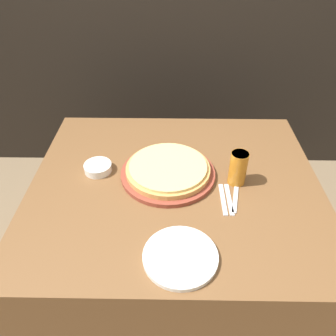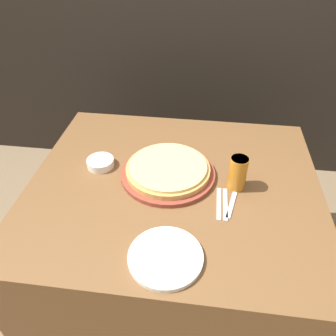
# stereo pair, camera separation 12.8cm
# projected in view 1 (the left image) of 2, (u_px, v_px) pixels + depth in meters

# --- Properties ---
(ground_plane) EXTENTS (12.00, 12.00, 0.00)m
(ground_plane) POSITION_uv_depth(u_px,v_px,m) (174.00, 275.00, 1.87)
(ground_plane) COLOR #756047
(dining_table) EXTENTS (1.26, 1.10, 0.70)m
(dining_table) POSITION_uv_depth(u_px,v_px,m) (174.00, 235.00, 1.65)
(dining_table) COLOR brown
(dining_table) RESTS_ON ground_plane
(pizza_on_board) EXTENTS (0.42, 0.42, 0.06)m
(pizza_on_board) POSITION_uv_depth(u_px,v_px,m) (168.00, 171.00, 1.45)
(pizza_on_board) COLOR brown
(pizza_on_board) RESTS_ON dining_table
(beer_glass) EXTENTS (0.08, 0.08, 0.15)m
(beer_glass) POSITION_uv_depth(u_px,v_px,m) (238.00, 167.00, 1.38)
(beer_glass) COLOR #B7701E
(beer_glass) RESTS_ON dining_table
(dinner_plate) EXTENTS (0.26, 0.26, 0.02)m
(dinner_plate) POSITION_uv_depth(u_px,v_px,m) (180.00, 257.00, 1.11)
(dinner_plate) COLOR silver
(dinner_plate) RESTS_ON dining_table
(side_bowl) EXTENTS (0.12, 0.12, 0.04)m
(side_bowl) POSITION_uv_depth(u_px,v_px,m) (98.00, 168.00, 1.48)
(side_bowl) COLOR silver
(side_bowl) RESTS_ON dining_table
(fork) EXTENTS (0.02, 0.18, 0.00)m
(fork) POSITION_uv_depth(u_px,v_px,m) (223.00, 199.00, 1.34)
(fork) COLOR silver
(fork) RESTS_ON dining_table
(dinner_knife) EXTENTS (0.02, 0.18, 0.00)m
(dinner_knife) POSITION_uv_depth(u_px,v_px,m) (229.00, 199.00, 1.34)
(dinner_knife) COLOR silver
(dinner_knife) RESTS_ON dining_table
(spoon) EXTENTS (0.05, 0.15, 0.00)m
(spoon) POSITION_uv_depth(u_px,v_px,m) (235.00, 199.00, 1.34)
(spoon) COLOR silver
(spoon) RESTS_ON dining_table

